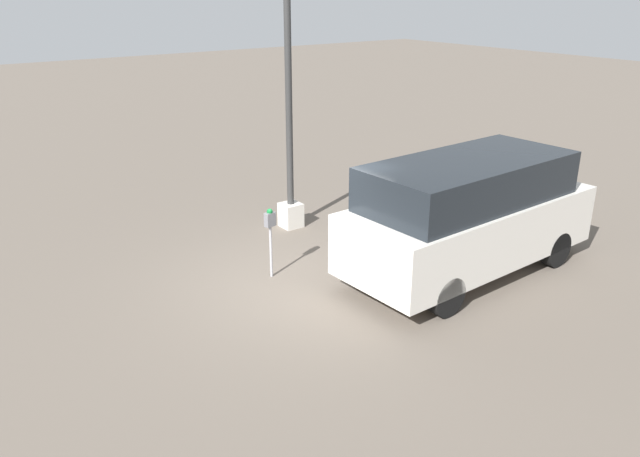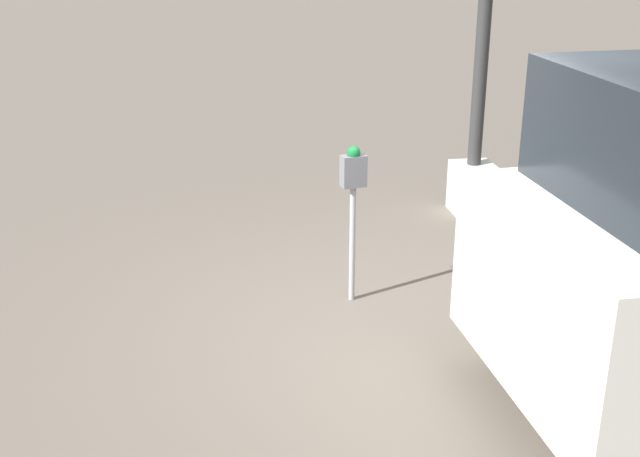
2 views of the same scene
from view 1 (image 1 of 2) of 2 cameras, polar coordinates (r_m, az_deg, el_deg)
name	(u,v)px [view 1 (image 1 of 2)]	position (r m, az deg, el deg)	size (l,w,h in m)	color
ground_plane	(296,281)	(11.62, -2.18, -4.78)	(80.00, 80.00, 0.00)	#60564C
parking_meter_near	(270,227)	(11.41, -4.58, 0.14)	(0.22, 0.15, 1.35)	#9E9EA3
parking_meter_far	(488,168)	(15.59, 15.08, 5.41)	(0.22, 0.15, 1.39)	#9E9EA3
lamp_post	(290,156)	(13.68, -2.78, 6.62)	(0.44, 0.44, 5.48)	beige
parked_van	(469,213)	(11.79, 13.44, 1.38)	(5.19, 2.22, 2.24)	beige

